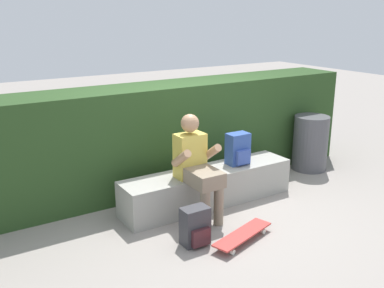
{
  "coord_description": "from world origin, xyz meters",
  "views": [
    {
      "loc": [
        -2.87,
        -3.92,
        2.3
      ],
      "look_at": [
        -0.23,
        0.31,
        0.8
      ],
      "focal_mm": 41.59,
      "sensor_mm": 36.0,
      "label": 1
    }
  ],
  "objects_px": {
    "backpack_on_bench": "(238,149)",
    "trash_bin": "(310,143)",
    "bench_main": "(208,187)",
    "backpack_on_ground": "(195,227)",
    "person_skater": "(197,164)",
    "skateboard_near_person": "(243,235)"
  },
  "relations": [
    {
      "from": "backpack_on_bench",
      "to": "backpack_on_ground",
      "type": "xyz_separation_m",
      "value": [
        -1.12,
        -0.76,
        -0.44
      ]
    },
    {
      "from": "bench_main",
      "to": "trash_bin",
      "type": "relative_size",
      "value": 2.75
    },
    {
      "from": "bench_main",
      "to": "backpack_on_ground",
      "type": "distance_m",
      "value": 1.03
    },
    {
      "from": "backpack_on_bench",
      "to": "trash_bin",
      "type": "xyz_separation_m",
      "value": [
        1.56,
        0.25,
        -0.22
      ]
    },
    {
      "from": "bench_main",
      "to": "trash_bin",
      "type": "xyz_separation_m",
      "value": [
        2.0,
        0.24,
        0.19
      ]
    },
    {
      "from": "backpack_on_ground",
      "to": "trash_bin",
      "type": "height_order",
      "value": "trash_bin"
    },
    {
      "from": "bench_main",
      "to": "backpack_on_bench",
      "type": "height_order",
      "value": "backpack_on_bench"
    },
    {
      "from": "person_skater",
      "to": "trash_bin",
      "type": "height_order",
      "value": "person_skater"
    },
    {
      "from": "backpack_on_bench",
      "to": "trash_bin",
      "type": "distance_m",
      "value": 1.59
    },
    {
      "from": "bench_main",
      "to": "backpack_on_bench",
      "type": "xyz_separation_m",
      "value": [
        0.44,
        -0.01,
        0.41
      ]
    },
    {
      "from": "bench_main",
      "to": "trash_bin",
      "type": "distance_m",
      "value": 2.02
    },
    {
      "from": "backpack_on_bench",
      "to": "backpack_on_ground",
      "type": "relative_size",
      "value": 1.0
    },
    {
      "from": "person_skater",
      "to": "skateboard_near_person",
      "type": "distance_m",
      "value": 0.96
    },
    {
      "from": "skateboard_near_person",
      "to": "backpack_on_ground",
      "type": "relative_size",
      "value": 2.06
    },
    {
      "from": "backpack_on_bench",
      "to": "trash_bin",
      "type": "bearing_deg",
      "value": 9.05
    },
    {
      "from": "bench_main",
      "to": "backpack_on_bench",
      "type": "distance_m",
      "value": 0.61
    },
    {
      "from": "trash_bin",
      "to": "bench_main",
      "type": "bearing_deg",
      "value": -173.2
    },
    {
      "from": "person_skater",
      "to": "backpack_on_ground",
      "type": "xyz_separation_m",
      "value": [
        -0.37,
        -0.55,
        -0.45
      ]
    },
    {
      "from": "person_skater",
      "to": "backpack_on_bench",
      "type": "relative_size",
      "value": 2.97
    },
    {
      "from": "person_skater",
      "to": "trash_bin",
      "type": "xyz_separation_m",
      "value": [
        2.31,
        0.46,
        -0.23
      ]
    },
    {
      "from": "bench_main",
      "to": "person_skater",
      "type": "distance_m",
      "value": 0.57
    },
    {
      "from": "person_skater",
      "to": "backpack_on_ground",
      "type": "bearing_deg",
      "value": -123.48
    }
  ]
}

